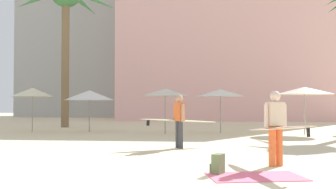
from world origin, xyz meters
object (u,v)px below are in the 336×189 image
object	(u,v)px
person_near_left	(276,126)
cafe_umbrella_0	(304,91)
cafe_umbrella_4	(89,95)
palm_tree_left	(65,3)
person_far_right	(179,120)
backpack	(218,164)
cafe_umbrella_1	(33,92)
cafe_umbrella_3	(220,93)
beach_towel	(256,177)
cafe_umbrella_5	(165,92)

from	to	relation	value
person_near_left	cafe_umbrella_0	bearing A→B (deg)	-42.42
cafe_umbrella_4	person_near_left	world-z (taller)	cafe_umbrella_4
palm_tree_left	person_near_left	world-z (taller)	palm_tree_left
person_near_left	person_far_right	bearing A→B (deg)	8.52
backpack	cafe_umbrella_1	bearing A→B (deg)	-25.73
person_near_left	cafe_umbrella_1	bearing A→B (deg)	20.57
backpack	person_far_right	distance (m)	5.01
cafe_umbrella_1	person_near_left	xyz separation A→B (m)	(10.77, -10.23, -1.16)
cafe_umbrella_1	person_far_right	xyz separation A→B (m)	(8.23, -6.53, -1.16)
cafe_umbrella_4	backpack	xyz separation A→B (m)	(6.48, -11.80, -1.75)
cafe_umbrella_1	cafe_umbrella_3	xyz separation A→B (m)	(9.78, 0.61, -0.05)
backpack	cafe_umbrella_0	bearing A→B (deg)	-86.64
cafe_umbrella_3	cafe_umbrella_4	size ratio (longest dim) A/B	0.94
cafe_umbrella_0	backpack	size ratio (longest dim) A/B	6.52
palm_tree_left	beach_towel	distance (m)	20.85
palm_tree_left	cafe_umbrella_5	world-z (taller)	palm_tree_left
cafe_umbrella_5	person_far_right	bearing A→B (deg)	-79.26
cafe_umbrella_1	backpack	distance (m)	14.85
cafe_umbrella_0	cafe_umbrella_4	size ratio (longest dim) A/B	1.05
cafe_umbrella_5	palm_tree_left	bearing A→B (deg)	145.78
backpack	person_near_left	world-z (taller)	person_near_left
cafe_umbrella_4	person_far_right	distance (m)	8.83
palm_tree_left	person_far_right	bearing A→B (deg)	-53.60
backpack	beach_towel	bearing A→B (deg)	-171.66
backpack	person_far_right	xyz separation A→B (m)	(-1.17, 4.81, 0.74)
cafe_umbrella_1	cafe_umbrella_3	size ratio (longest dim) A/B	0.95
cafe_umbrella_0	person_far_right	size ratio (longest dim) A/B	1.03
palm_tree_left	cafe_umbrella_3	distance (m)	12.26
person_far_right	beach_towel	bearing A→B (deg)	-101.32
cafe_umbrella_3	beach_towel	size ratio (longest dim) A/B	1.33
cafe_umbrella_5	person_near_left	world-z (taller)	cafe_umbrella_5
backpack	cafe_umbrella_4	bearing A→B (deg)	-36.62
cafe_umbrella_5	beach_towel	distance (m)	12.07
cafe_umbrella_3	cafe_umbrella_4	xyz separation A→B (m)	(-6.86, -0.14, -0.10)
cafe_umbrella_5	cafe_umbrella_3	bearing A→B (deg)	13.92
palm_tree_left	backpack	world-z (taller)	palm_tree_left
cafe_umbrella_1	person_far_right	distance (m)	10.57
palm_tree_left	cafe_umbrella_3	xyz separation A→B (m)	(9.85, -4.13, -6.02)
person_near_left	beach_towel	bearing A→B (deg)	128.65
palm_tree_left	person_near_left	distance (m)	19.81
cafe_umbrella_4	backpack	world-z (taller)	cafe_umbrella_4
cafe_umbrella_5	person_far_right	xyz separation A→B (m)	(1.22, -6.45, -1.13)
cafe_umbrella_1	palm_tree_left	bearing A→B (deg)	90.88
cafe_umbrella_1	person_far_right	bearing A→B (deg)	-38.42
cafe_umbrella_5	backpack	world-z (taller)	cafe_umbrella_5
cafe_umbrella_4	person_far_right	xyz separation A→B (m)	(5.31, -6.99, -1.01)
cafe_umbrella_3	person_near_left	size ratio (longest dim) A/B	0.86
cafe_umbrella_0	person_near_left	size ratio (longest dim) A/B	0.95
palm_tree_left	cafe_umbrella_1	bearing A→B (deg)	-89.12
cafe_umbrella_3	person_far_right	xyz separation A→B (m)	(-1.55, -7.13, -1.11)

